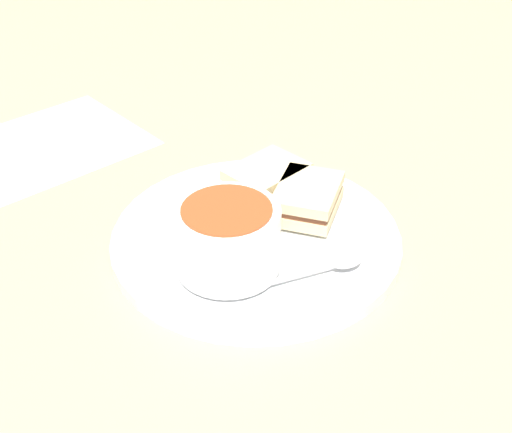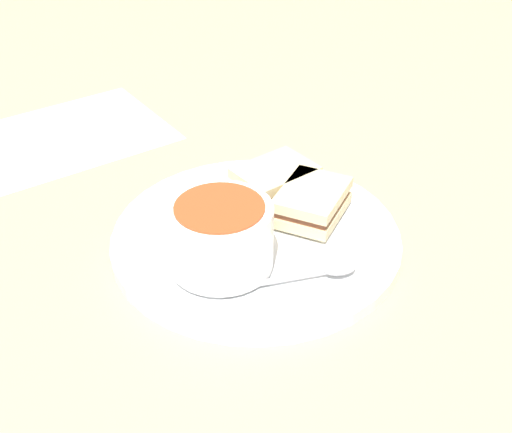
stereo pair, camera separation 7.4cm
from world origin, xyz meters
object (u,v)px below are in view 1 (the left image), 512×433
Objects in this scene: soup_bowl at (227,238)px; spoon at (339,263)px; sandwich_half_near at (308,198)px; sandwich_half_far at (267,179)px.

soup_bowl is 1.05× the size of spoon.
sandwich_half_near reaches higher than spoon.
soup_bowl is 0.14m from sandwich_half_far.
sandwich_half_far is (-0.05, 0.13, -0.02)m from soup_bowl.
sandwich_half_near is 0.06m from sandwich_half_far.
spoon is at bearing 36.23° from soup_bowl.
sandwich_half_near is 1.08× the size of sandwich_half_far.
sandwich_half_far is (-0.06, 0.01, 0.00)m from sandwich_half_near.
spoon is 0.96× the size of sandwich_half_near.
spoon is 0.15m from sandwich_half_far.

